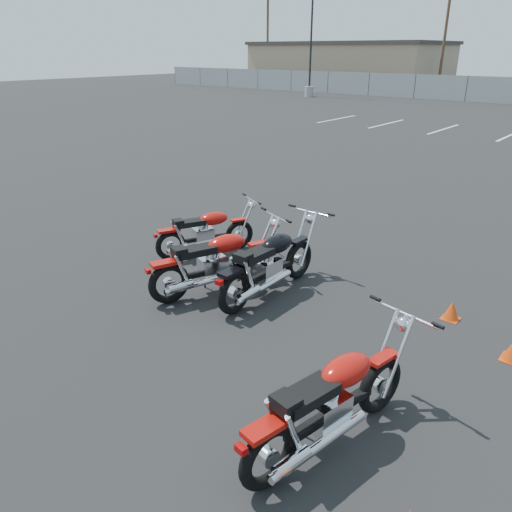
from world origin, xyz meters
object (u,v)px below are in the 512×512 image
Objects in this scene: motorcycle_second_black at (269,264)px; motorcycle_third_red at (216,262)px; motorcycle_rear_red at (331,403)px; motorcycle_front_red at (205,232)px.

motorcycle_third_red is at bearing -147.02° from motorcycle_second_black.
motorcycle_third_red is at bearing 151.40° from motorcycle_rear_red.
motorcycle_second_black reaches higher than motorcycle_third_red.
motorcycle_front_red is 1.61m from motorcycle_third_red.
motorcycle_second_black is 3.30m from motorcycle_rear_red.
motorcycle_third_red is (1.25, -1.02, 0.07)m from motorcycle_front_red.
motorcycle_third_red is 1.00× the size of motorcycle_rear_red.
motorcycle_front_red is at bearing 163.93° from motorcycle_second_black.
motorcycle_rear_red is (2.46, -2.19, -0.01)m from motorcycle_second_black.
motorcycle_second_black is 1.03× the size of motorcycle_third_red.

